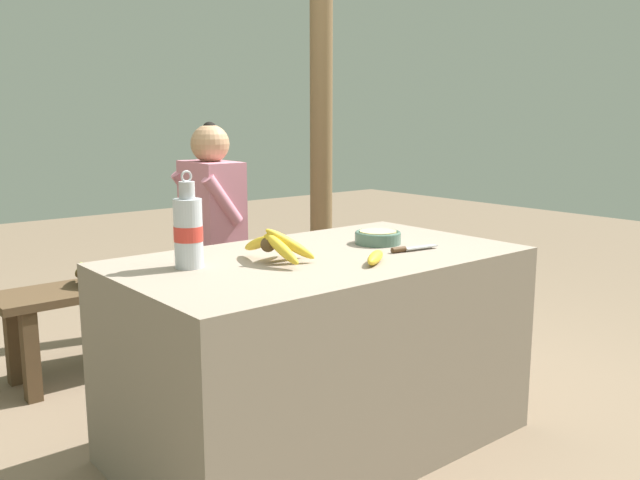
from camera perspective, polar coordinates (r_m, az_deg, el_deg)
name	(u,v)px	position (r m, az deg, el deg)	size (l,w,h in m)	color
ground_plane	(320,442)	(2.53, 0.02, -16.66)	(12.00, 12.00, 0.00)	#75604C
market_counter	(320,351)	(2.39, 0.02, -9.34)	(1.38, 0.79, 0.69)	gray
banana_bunch_ripe	(277,244)	(2.18, -3.61, -0.38)	(0.19, 0.31, 0.13)	#4C381E
serving_bowl	(378,236)	(2.51, 4.89, 0.30)	(0.17, 0.17, 0.05)	#4C6B5B
water_bottle	(188,231)	(2.13, -11.03, 0.77)	(0.09, 0.09, 0.30)	silver
loose_banana_front	(375,257)	(2.17, 4.68, -1.47)	(0.16, 0.13, 0.04)	gold
knife	(408,249)	(2.38, 7.40, -0.72)	(0.19, 0.05, 0.02)	#BCBCC1
wooden_bench	(175,285)	(3.33, -12.12, -3.72)	(1.63, 0.32, 0.42)	#4C3823
seated_vendor	(204,223)	(3.32, -9.72, 1.46)	(0.41, 0.40, 1.12)	#564C60
banana_bunch_green	(88,273)	(3.14, -18.96, -2.65)	(0.15, 0.26, 0.12)	#4C381E
support_post_far	(321,119)	(3.98, 0.10, 10.13)	(0.13, 0.13, 2.26)	brown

